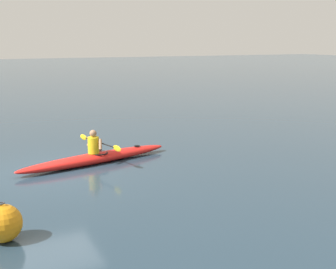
{
  "coord_description": "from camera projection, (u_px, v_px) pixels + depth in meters",
  "views": [
    {
      "loc": [
        2.12,
        12.36,
        3.58
      ],
      "look_at": [
        -2.28,
        2.95,
        1.42
      ],
      "focal_mm": 48.71,
      "sensor_mm": 36.0,
      "label": 1
    }
  ],
  "objects": [
    {
      "name": "ground_plane",
      "position": [
        48.0,
        172.0,
        12.57
      ],
      "size": [
        160.0,
        160.0,
        0.0
      ],
      "primitive_type": "plane",
      "color": "#233847"
    },
    {
      "name": "kayak",
      "position": [
        96.0,
        158.0,
        13.45
      ],
      "size": [
        4.93,
        1.75,
        0.31
      ],
      "color": "red",
      "rests_on": "ground"
    },
    {
      "name": "kayaker",
      "position": [
        94.0,
        143.0,
        13.33
      ],
      "size": [
        0.65,
        2.26,
        0.7
      ],
      "color": "yellow",
      "rests_on": "kayak"
    },
    {
      "name": "mooring_buoy_red_near",
      "position": [
        3.0,
        223.0,
        8.18
      ],
      "size": [
        0.7,
        0.7,
        0.74
      ],
      "color": "orange",
      "rests_on": "ground"
    }
  ]
}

